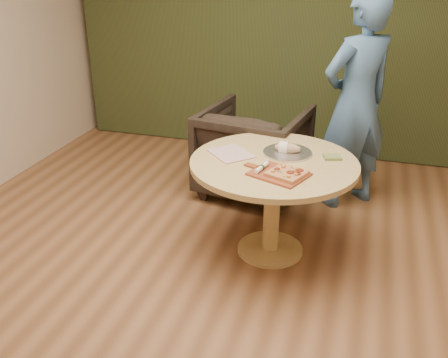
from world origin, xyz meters
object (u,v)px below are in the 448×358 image
at_px(serving_tray, 287,153).
at_px(armchair, 254,146).
at_px(flatbread_pizza, 287,173).
at_px(cutlery_roll, 262,167).
at_px(pedestal_table, 273,179).
at_px(person_standing, 356,103).
at_px(pizza_paddle, 278,174).
at_px(bread_roll, 286,148).

distance_m(serving_tray, armchair, 0.97).
relative_size(flatbread_pizza, cutlery_roll, 1.45).
relative_size(pedestal_table, serving_tray, 3.34).
distance_m(pedestal_table, person_standing, 1.17).
bearing_deg(pedestal_table, flatbread_pizza, -60.97).
relative_size(cutlery_roll, armchair, 0.22).
height_order(pedestal_table, flatbread_pizza, flatbread_pizza).
relative_size(serving_tray, person_standing, 0.19).
distance_m(pizza_paddle, armchair, 1.32).
xyz_separation_m(cutlery_roll, bread_roll, (0.10, 0.37, 0.01)).
height_order(serving_tray, person_standing, person_standing).
distance_m(serving_tray, person_standing, 0.96).
bearing_deg(flatbread_pizza, cutlery_roll, 168.61).
height_order(pizza_paddle, person_standing, person_standing).
relative_size(flatbread_pizza, bread_roll, 1.48).
bearing_deg(flatbread_pizza, pizza_paddle, 167.64).
bearing_deg(person_standing, pedestal_table, 21.67).
height_order(pedestal_table, cutlery_roll, cutlery_roll).
xyz_separation_m(bread_roll, armchair, (-0.43, 0.81, -0.34)).
bearing_deg(cutlery_roll, pedestal_table, 91.77).
relative_size(flatbread_pizza, person_standing, 0.15).
xyz_separation_m(flatbread_pizza, bread_roll, (-0.08, 0.40, 0.02)).
relative_size(armchair, person_standing, 0.49).
relative_size(bread_roll, armchair, 0.21).
bearing_deg(flatbread_pizza, person_standing, 74.18).
relative_size(serving_tray, bread_roll, 1.84).
distance_m(bread_roll, person_standing, 0.96).
bearing_deg(pedestal_table, cutlery_roll, -101.54).
height_order(armchair, person_standing, person_standing).
xyz_separation_m(pizza_paddle, cutlery_roll, (-0.11, 0.02, 0.02)).
relative_size(cutlery_roll, person_standing, 0.11).
bearing_deg(serving_tray, person_standing, 63.50).
bearing_deg(serving_tray, pedestal_table, -112.47).
bearing_deg(pedestal_table, serving_tray, 67.53).
bearing_deg(cutlery_roll, armchair, 118.85).
relative_size(serving_tray, armchair, 0.39).
xyz_separation_m(cutlery_roll, serving_tray, (0.11, 0.37, -0.02)).
bearing_deg(cutlery_roll, person_standing, 79.70).
bearing_deg(bread_roll, pizza_paddle, -88.12).
bearing_deg(bread_roll, serving_tray, -0.00).
distance_m(flatbread_pizza, cutlery_roll, 0.18).
bearing_deg(pizza_paddle, person_standing, 93.20).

